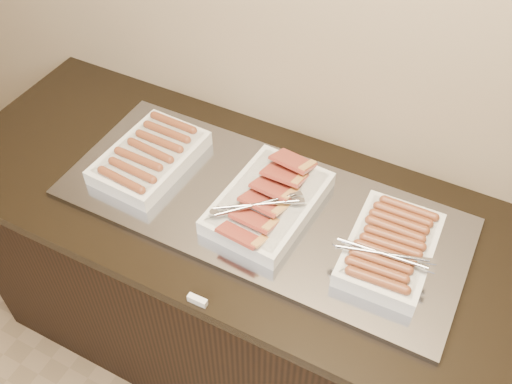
% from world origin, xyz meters
% --- Properties ---
extents(counter, '(2.06, 0.76, 0.90)m').
position_xyz_m(counter, '(0.00, 2.13, 0.45)').
color(counter, black).
rests_on(counter, ground).
extents(warming_tray, '(1.20, 0.50, 0.02)m').
position_xyz_m(warming_tray, '(-0.00, 2.13, 0.91)').
color(warming_tray, '#91939E').
rests_on(warming_tray, counter).
extents(dish_left, '(0.25, 0.36, 0.07)m').
position_xyz_m(dish_left, '(-0.39, 2.13, 0.95)').
color(dish_left, silver).
rests_on(dish_left, warming_tray).
extents(dish_center, '(0.27, 0.40, 0.09)m').
position_xyz_m(dish_center, '(0.02, 2.13, 0.95)').
color(dish_center, silver).
rests_on(dish_center, warming_tray).
extents(dish_right, '(0.27, 0.34, 0.08)m').
position_xyz_m(dish_right, '(0.39, 2.13, 0.95)').
color(dish_right, silver).
rests_on(dish_right, warming_tray).
extents(label_holder, '(0.05, 0.02, 0.02)m').
position_xyz_m(label_holder, '(-0.00, 1.77, 0.91)').
color(label_holder, silver).
rests_on(label_holder, counter).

